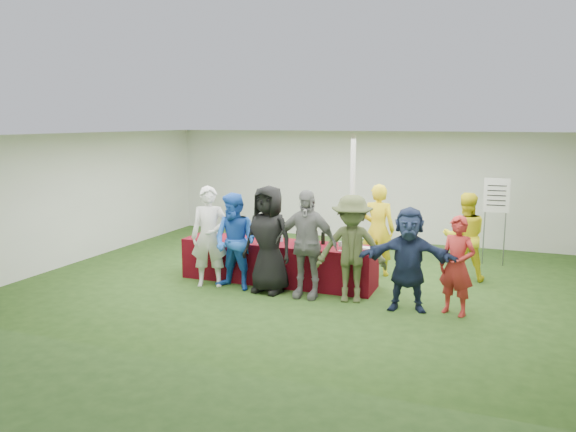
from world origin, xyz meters
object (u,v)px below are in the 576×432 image
at_px(wine_list_sign, 496,202).
at_px(customer_0, 210,237).
at_px(dump_bucket, 356,247).
at_px(customer_1, 235,242).
at_px(customer_5, 408,259).
at_px(staff_pourer, 378,230).
at_px(customer_2, 268,239).
at_px(staff_back, 465,237).
at_px(serving_table, 278,262).
at_px(customer_3, 306,244).
at_px(customer_4, 352,249).
at_px(customer_6, 457,266).

distance_m(wine_list_sign, customer_0, 5.84).
relative_size(dump_bucket, customer_1, 0.13).
bearing_deg(customer_5, staff_pourer, 106.89).
relative_size(customer_2, customer_5, 1.14).
bearing_deg(customer_1, wine_list_sign, 48.37).
xyz_separation_m(staff_back, customer_1, (-3.70, -2.09, 0.03)).
bearing_deg(serving_table, customer_2, -82.60).
xyz_separation_m(serving_table, staff_back, (3.17, 1.42, 0.45)).
height_order(customer_1, customer_3, customer_3).
bearing_deg(staff_back, customer_4, 37.23).
relative_size(wine_list_sign, customer_3, 0.98).
bearing_deg(staff_pourer, customer_1, 38.62).
bearing_deg(customer_6, serving_table, -170.84).
height_order(serving_table, staff_back, staff_back).
relative_size(serving_table, customer_3, 1.97).
bearing_deg(customer_2, serving_table, 104.94).
bearing_deg(customer_2, staff_back, 40.89).
distance_m(staff_back, customer_4, 2.59).
distance_m(customer_0, customer_6, 4.26).
xyz_separation_m(dump_bucket, customer_3, (-0.76, -0.43, 0.07)).
distance_m(staff_back, customer_3, 3.16).
relative_size(customer_4, customer_6, 1.15).
relative_size(staff_back, customer_2, 0.88).
distance_m(wine_list_sign, customer_5, 3.69).
distance_m(wine_list_sign, customer_1, 5.44).
xyz_separation_m(serving_table, customer_1, (-0.53, -0.67, 0.48)).
distance_m(customer_0, customer_5, 3.53).
distance_m(staff_pourer, customer_3, 1.98).
relative_size(dump_bucket, wine_list_sign, 0.12).
distance_m(staff_pourer, customer_4, 1.76).
bearing_deg(customer_6, staff_pourer, 152.30).
bearing_deg(customer_4, customer_6, -12.58).
bearing_deg(staff_back, customer_2, 19.31).
xyz_separation_m(staff_pourer, customer_0, (-2.64, -1.81, 0.02)).
bearing_deg(customer_1, customer_6, 9.64).
relative_size(staff_back, customer_5, 1.01).
bearing_deg(serving_table, customer_1, -128.22).
relative_size(serving_table, staff_pourer, 2.03).
height_order(customer_0, customer_1, customer_0).
xyz_separation_m(customer_2, customer_3, (0.69, -0.03, -0.02)).
bearing_deg(customer_0, customer_2, -19.85).
height_order(dump_bucket, customer_5, customer_5).
xyz_separation_m(customer_2, customer_5, (2.40, -0.07, -0.11)).
bearing_deg(wine_list_sign, customer_4, -122.01).
bearing_deg(serving_table, customer_0, -148.21).
xyz_separation_m(customer_2, customer_6, (3.13, -0.01, -0.16)).
bearing_deg(dump_bucket, staff_pourer, 87.45).
height_order(staff_pourer, customer_6, staff_pourer).
relative_size(staff_pourer, customer_2, 0.95).
distance_m(customer_4, customer_5, 0.94).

